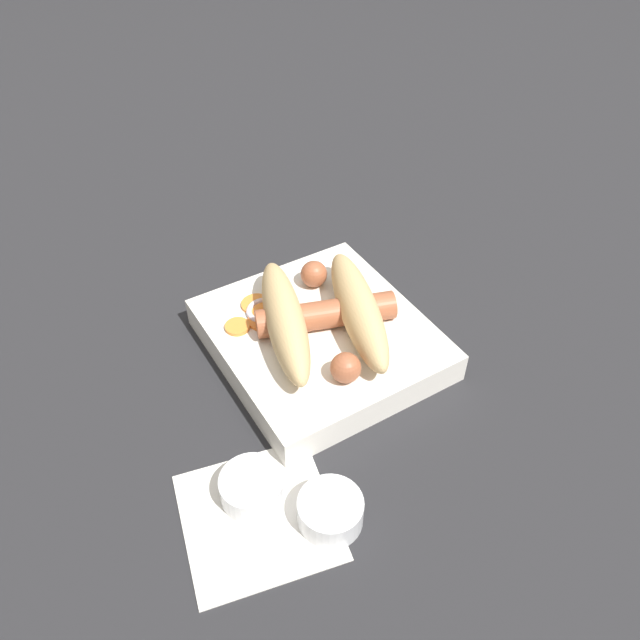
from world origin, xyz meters
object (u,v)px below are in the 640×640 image
bread_roll (322,314)px  condiment_cup_near (252,489)px  food_tray (320,339)px  condiment_cup_far (330,512)px  sausage (328,317)px

bread_roll → condiment_cup_near: (0.11, -0.14, -0.04)m
food_tray → condiment_cup_near: size_ratio=4.08×
food_tray → condiment_cup_far: (0.17, -0.09, -0.00)m
food_tray → bread_roll: bearing=-9.9°
condiment_cup_near → condiment_cup_far: bearing=40.7°
sausage → condiment_cup_far: (0.16, -0.10, -0.03)m
bread_roll → condiment_cup_near: size_ratio=3.74×
condiment_cup_far → bread_roll: bearing=150.8°
bread_roll → condiment_cup_near: bread_roll is taller
condiment_cup_near → bread_roll: bearing=129.7°
bread_roll → sausage: 0.01m
bread_roll → sausage: (-0.00, 0.01, -0.01)m
food_tray → bread_roll: (0.00, -0.00, 0.04)m
food_tray → sausage: bearing=56.8°
bread_roll → condiment_cup_near: bearing=-50.3°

